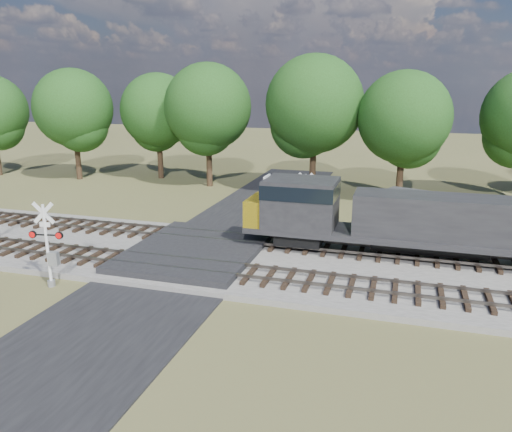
% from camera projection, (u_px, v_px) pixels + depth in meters
% --- Properties ---
extents(ground, '(160.00, 160.00, 0.00)m').
position_uv_depth(ground, '(192.00, 260.00, 27.88)').
color(ground, brown).
rests_on(ground, ground).
extents(ballast_bed, '(140.00, 10.00, 0.30)m').
position_uv_depth(ballast_bed, '(376.00, 273.00, 25.51)').
color(ballast_bed, gray).
rests_on(ballast_bed, ground).
extents(road, '(7.00, 60.00, 0.08)m').
position_uv_depth(road, '(192.00, 259.00, 27.87)').
color(road, black).
rests_on(road, ground).
extents(crossing_panel, '(7.00, 9.00, 0.62)m').
position_uv_depth(crossing_panel, '(196.00, 252.00, 28.26)').
color(crossing_panel, '#262628').
rests_on(crossing_panel, ground).
extents(track_near, '(140.00, 2.60, 0.33)m').
position_uv_depth(track_near, '(233.00, 272.00, 25.05)').
color(track_near, black).
rests_on(track_near, ballast_bed).
extents(track_far, '(140.00, 2.60, 0.33)m').
position_uv_depth(track_far, '(261.00, 242.00, 29.67)').
color(track_far, black).
rests_on(track_far, ballast_bed).
extents(crossing_signal_near, '(1.70, 0.43, 4.23)m').
position_uv_depth(crossing_signal_near, '(50.00, 252.00, 23.84)').
color(crossing_signal_near, silver).
rests_on(crossing_signal_near, ground).
extents(crossing_signal_far, '(1.58, 0.35, 3.92)m').
position_uv_depth(crossing_signal_far, '(304.00, 207.00, 33.08)').
color(crossing_signal_far, silver).
rests_on(crossing_signal_far, ground).
extents(equipment_shed, '(5.26, 5.26, 2.77)m').
position_uv_depth(equipment_shed, '(410.00, 216.00, 31.56)').
color(equipment_shed, '#412D1B').
rests_on(equipment_shed, ground).
extents(treeline, '(83.63, 12.17, 11.99)m').
position_uv_depth(treeline, '(358.00, 113.00, 42.54)').
color(treeline, black).
rests_on(treeline, ground).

